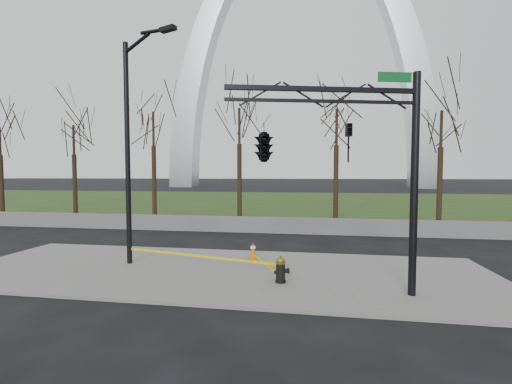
% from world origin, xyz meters
% --- Properties ---
extents(ground, '(500.00, 500.00, 0.00)m').
position_xyz_m(ground, '(0.00, 0.00, 0.00)').
color(ground, black).
rests_on(ground, ground).
extents(sidewalk, '(18.00, 6.00, 0.10)m').
position_xyz_m(sidewalk, '(0.00, 0.00, 0.05)').
color(sidewalk, slate).
rests_on(sidewalk, ground).
extents(grass_strip, '(120.00, 40.00, 0.06)m').
position_xyz_m(grass_strip, '(0.00, 30.00, 0.03)').
color(grass_strip, '#223814').
rests_on(grass_strip, ground).
extents(guardrail, '(60.00, 0.30, 0.90)m').
position_xyz_m(guardrail, '(0.00, 8.00, 0.45)').
color(guardrail, '#59595B').
rests_on(guardrail, ground).
extents(gateway_arch, '(66.00, 6.00, 65.00)m').
position_xyz_m(gateway_arch, '(0.00, 75.00, 32.50)').
color(gateway_arch, '#BBBDC2').
rests_on(gateway_arch, ground).
extents(tree_row, '(48.92, 4.00, 8.56)m').
position_xyz_m(tree_row, '(1.46, 12.00, 4.28)').
color(tree_row, black).
rests_on(tree_row, ground).
extents(fire_hydrant, '(0.51, 0.34, 0.81)m').
position_xyz_m(fire_hydrant, '(2.14, -1.00, 0.47)').
color(fire_hydrant, black).
rests_on(fire_hydrant, sidewalk).
extents(traffic_cone, '(0.41, 0.41, 0.65)m').
position_xyz_m(traffic_cone, '(0.86, 1.58, 0.43)').
color(traffic_cone, '#D6570B').
rests_on(traffic_cone, sidewalk).
extents(street_light, '(2.30, 0.97, 8.21)m').
position_xyz_m(street_light, '(-3.28, 0.25, 4.69)').
color(street_light, black).
rests_on(street_light, ground).
extents(traffic_signal_mast, '(4.97, 2.54, 6.00)m').
position_xyz_m(traffic_signal_mast, '(2.56, -2.28, 4.15)').
color(traffic_signal_mast, black).
rests_on(traffic_signal_mast, ground).
extents(caution_tape, '(5.63, 2.59, 0.42)m').
position_xyz_m(caution_tape, '(0.04, -0.13, 0.52)').
color(caution_tape, yellow).
rests_on(caution_tape, ground).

